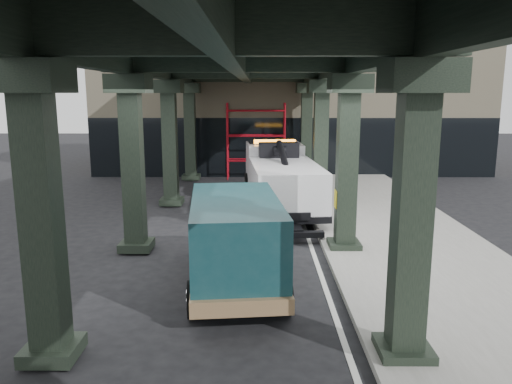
{
  "coord_description": "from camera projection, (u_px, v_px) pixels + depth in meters",
  "views": [
    {
      "loc": [
        0.12,
        -11.83,
        4.5
      ],
      "look_at": [
        0.06,
        2.26,
        1.7
      ],
      "focal_mm": 35.0,
      "sensor_mm": 36.0,
      "label": 1
    }
  ],
  "objects": [
    {
      "name": "ground",
      "position": [
        253.0,
        276.0,
        12.48
      ],
      "size": [
        90.0,
        90.0,
        0.0
      ],
      "primitive_type": "plane",
      "color": "black",
      "rests_on": "ground"
    },
    {
      "name": "sidewalk",
      "position": [
        410.0,
        249.0,
        14.41
      ],
      "size": [
        5.0,
        40.0,
        0.15
      ],
      "primitive_type": "cube",
      "color": "gray",
      "rests_on": "ground"
    },
    {
      "name": "lane_stripe",
      "position": [
        313.0,
        251.0,
        14.43
      ],
      "size": [
        0.12,
        38.0,
        0.01
      ],
      "primitive_type": "cube",
      "color": "silver",
      "rests_on": "ground"
    },
    {
      "name": "viaduct",
      "position": [
        239.0,
        57.0,
        13.38
      ],
      "size": [
        7.4,
        32.0,
        6.4
      ],
      "color": "black",
      "rests_on": "ground"
    },
    {
      "name": "building",
      "position": [
        288.0,
        101.0,
        31.3
      ],
      "size": [
        22.0,
        10.0,
        8.0
      ],
      "primitive_type": "cube",
      "color": "#C6B793",
      "rests_on": "ground"
    },
    {
      "name": "scaffolding",
      "position": [
        256.0,
        139.0,
        26.43
      ],
      "size": [
        3.08,
        0.88,
        4.0
      ],
      "color": "#AD0D1A",
      "rests_on": "ground"
    },
    {
      "name": "tow_truck",
      "position": [
        280.0,
        176.0,
        19.58
      ],
      "size": [
        2.95,
        8.38,
        2.7
      ],
      "rotation": [
        0.0,
        0.0,
        0.08
      ],
      "color": "black",
      "rests_on": "ground"
    },
    {
      "name": "towed_van",
      "position": [
        235.0,
        238.0,
        11.7
      ],
      "size": [
        2.58,
        5.5,
        2.16
      ],
      "rotation": [
        0.0,
        0.0,
        0.1
      ],
      "color": "#123C42",
      "rests_on": "ground"
    }
  ]
}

